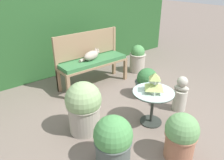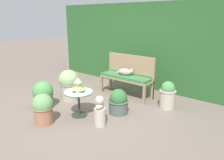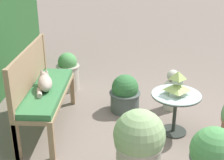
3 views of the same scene
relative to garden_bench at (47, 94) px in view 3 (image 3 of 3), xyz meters
The scene contains 11 objects.
ground 1.30m from the garden_bench, 97.90° to the right, with size 30.00×30.00×0.00m, color #75665B.
garden_bench is the anchor object (origin of this frame).
bench_backrest 0.34m from the garden_bench, 90.00° to the left, with size 1.41×0.06×1.06m.
cat 0.17m from the garden_bench, 156.72° to the left, with size 0.48×0.26×0.20m.
patio_table 1.58m from the garden_bench, 91.58° to the right, with size 0.60×0.60×0.53m.
pagoda_birdhouse 1.59m from the garden_bench, 91.58° to the right, with size 0.25×0.25×0.29m.
garden_bust 1.74m from the garden_bench, 70.06° to the right, with size 0.22×0.27×0.60m.
potted_plant_table_far 1.20m from the garden_bench, ahead, with size 0.38×0.38×0.62m.
potted_plant_bench_left 1.44m from the garden_bench, 129.85° to the right, with size 0.50×0.50×0.76m.
potted_plant_table_near 1.11m from the garden_bench, 62.06° to the right, with size 0.44×0.44×0.54m.
potted_plant_path_edge 2.06m from the garden_bench, 118.31° to the right, with size 0.46×0.46×0.62m.
Camera 3 is at (-3.28, 0.23, 2.13)m, focal length 50.00 mm.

